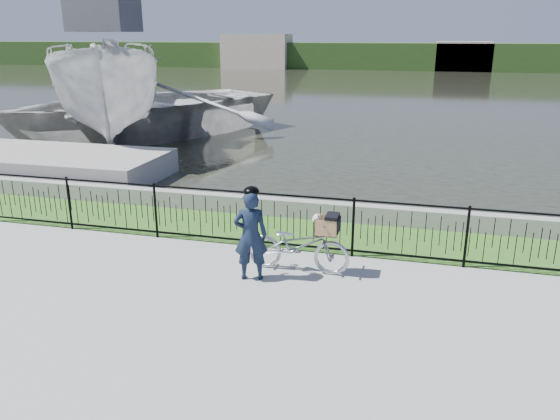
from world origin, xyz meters
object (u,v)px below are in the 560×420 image
(boat_far, at_px, (140,107))
(cyclist, at_px, (251,234))
(boat_near, at_px, (110,89))
(dock, at_px, (4,161))
(bicycle_rig, at_px, (298,245))

(boat_far, bearing_deg, cyclist, -54.71)
(cyclist, bearing_deg, boat_near, 130.38)
(boat_far, bearing_deg, boat_near, -94.64)
(dock, height_order, cyclist, cyclist)
(boat_near, distance_m, boat_far, 2.03)
(dock, bearing_deg, boat_far, 81.31)
(cyclist, relative_size, boat_far, 0.12)
(bicycle_rig, bearing_deg, boat_near, 134.10)
(dock, relative_size, bicycle_rig, 5.49)
(boat_near, bearing_deg, boat_far, 85.36)
(dock, distance_m, boat_far, 6.76)
(dock, bearing_deg, boat_near, 79.79)
(cyclist, distance_m, boat_far, 14.62)
(bicycle_rig, bearing_deg, cyclist, -144.36)
(dock, height_order, bicycle_rig, bicycle_rig)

